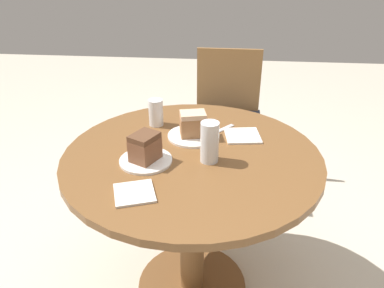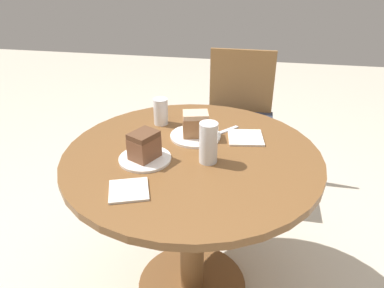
{
  "view_description": "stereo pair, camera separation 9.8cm",
  "coord_description": "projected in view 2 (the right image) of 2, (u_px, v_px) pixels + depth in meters",
  "views": [
    {
      "loc": [
        0.12,
        -1.25,
        1.45
      ],
      "look_at": [
        0.0,
        0.0,
        0.78
      ],
      "focal_mm": 35.0,
      "sensor_mm": 36.0,
      "label": 1
    },
    {
      "loc": [
        0.22,
        -1.24,
        1.45
      ],
      "look_at": [
        0.0,
        0.0,
        0.78
      ],
      "focal_mm": 35.0,
      "sensor_mm": 36.0,
      "label": 2
    }
  ],
  "objects": [
    {
      "name": "plate_near",
      "position": [
        195.0,
        136.0,
        1.57
      ],
      "size": [
        0.21,
        0.21,
        0.01
      ],
      "color": "white",
      "rests_on": "table"
    },
    {
      "name": "glass_lemonade",
      "position": [
        208.0,
        145.0,
        1.36
      ],
      "size": [
        0.07,
        0.07,
        0.16
      ],
      "color": "beige",
      "rests_on": "table"
    },
    {
      "name": "ground_plane",
      "position": [
        192.0,
        286.0,
        1.8
      ],
      "size": [
        8.0,
        8.0,
        0.0
      ],
      "primitive_type": "plane",
      "color": "beige"
    },
    {
      "name": "chair",
      "position": [
        238.0,
        119.0,
        2.37
      ],
      "size": [
        0.44,
        0.47,
        0.88
      ],
      "rotation": [
        0.0,
        0.0,
        -0.01
      ],
      "color": "olive",
      "rests_on": "ground_plane"
    },
    {
      "name": "table",
      "position": [
        192.0,
        191.0,
        1.54
      ],
      "size": [
        1.0,
        1.0,
        0.74
      ],
      "color": "brown",
      "rests_on": "ground_plane"
    },
    {
      "name": "napkin_stack",
      "position": [
        246.0,
        138.0,
        1.56
      ],
      "size": [
        0.16,
        0.16,
        0.01
      ],
      "rotation": [
        0.0,
        0.0,
        0.14
      ],
      "color": "silver",
      "rests_on": "table"
    },
    {
      "name": "glass_water",
      "position": [
        161.0,
        113.0,
        1.66
      ],
      "size": [
        0.06,
        0.06,
        0.12
      ],
      "color": "silver",
      "rests_on": "table"
    },
    {
      "name": "fork",
      "position": [
        224.0,
        132.0,
        1.61
      ],
      "size": [
        0.12,
        0.13,
        0.0
      ],
      "rotation": [
        0.0,
        0.0,
        0.85
      ],
      "color": "silver",
      "rests_on": "table"
    },
    {
      "name": "napkin_side",
      "position": [
        129.0,
        190.0,
        1.22
      ],
      "size": [
        0.16,
        0.16,
        0.01
      ],
      "rotation": [
        0.0,
        0.0,
        0.33
      ],
      "color": "silver",
      "rests_on": "table"
    },
    {
      "name": "cake_slice_near",
      "position": [
        196.0,
        124.0,
        1.54
      ],
      "size": [
        0.12,
        0.1,
        0.1
      ],
      "rotation": [
        0.0,
        0.0,
        4.94
      ],
      "color": "#9E6B42",
      "rests_on": "plate_near"
    },
    {
      "name": "plate_far",
      "position": [
        145.0,
        159.0,
        1.4
      ],
      "size": [
        0.2,
        0.2,
        0.01
      ],
      "color": "white",
      "rests_on": "table"
    },
    {
      "name": "cake_slice_far",
      "position": [
        144.0,
        145.0,
        1.38
      ],
      "size": [
        0.12,
        0.13,
        0.1
      ],
      "rotation": [
        0.0,
        0.0,
        5.81
      ],
      "color": "brown",
      "rests_on": "plate_far"
    }
  ]
}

